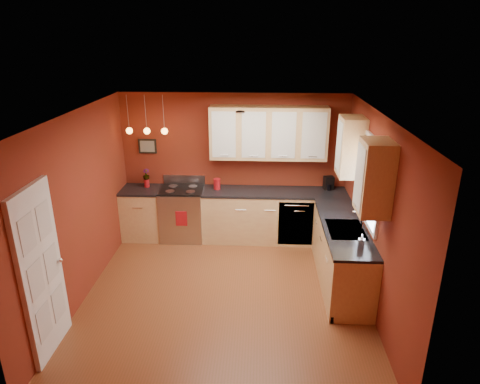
{
  "coord_description": "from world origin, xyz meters",
  "views": [
    {
      "loc": [
        0.47,
        -5.26,
        3.57
      ],
      "look_at": [
        0.16,
        1.0,
        1.21
      ],
      "focal_mm": 32.0,
      "sensor_mm": 36.0,
      "label": 1
    }
  ],
  "objects_px": {
    "coffee_maker": "(329,184)",
    "red_canister": "(217,184)",
    "soap_pump": "(361,241)",
    "gas_range": "(183,213)",
    "sink": "(346,231)"
  },
  "relations": [
    {
      "from": "gas_range",
      "to": "red_canister",
      "type": "xyz_separation_m",
      "value": [
        0.63,
        0.05,
        0.56
      ]
    },
    {
      "from": "sink",
      "to": "red_canister",
      "type": "bearing_deg",
      "value": 142.07
    },
    {
      "from": "coffee_maker",
      "to": "red_canister",
      "type": "bearing_deg",
      "value": 168.28
    },
    {
      "from": "soap_pump",
      "to": "red_canister",
      "type": "bearing_deg",
      "value": 134.76
    },
    {
      "from": "coffee_maker",
      "to": "soap_pump",
      "type": "height_order",
      "value": "coffee_maker"
    },
    {
      "from": "sink",
      "to": "soap_pump",
      "type": "bearing_deg",
      "value": -80.47
    },
    {
      "from": "gas_range",
      "to": "soap_pump",
      "type": "bearing_deg",
      "value": -37.07
    },
    {
      "from": "coffee_maker",
      "to": "gas_range",
      "type": "bearing_deg",
      "value": 168.86
    },
    {
      "from": "coffee_maker",
      "to": "sink",
      "type": "bearing_deg",
      "value": -103.57
    },
    {
      "from": "red_canister",
      "to": "coffee_maker",
      "type": "relative_size",
      "value": 0.81
    },
    {
      "from": "sink",
      "to": "coffee_maker",
      "type": "distance_m",
      "value": 1.64
    },
    {
      "from": "gas_range",
      "to": "red_canister",
      "type": "bearing_deg",
      "value": 4.86
    },
    {
      "from": "red_canister",
      "to": "soap_pump",
      "type": "relative_size",
      "value": 1.03
    },
    {
      "from": "gas_range",
      "to": "sink",
      "type": "xyz_separation_m",
      "value": [
        2.62,
        -1.5,
        0.43
      ]
    },
    {
      "from": "gas_range",
      "to": "coffee_maker",
      "type": "distance_m",
      "value": 2.67
    }
  ]
}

